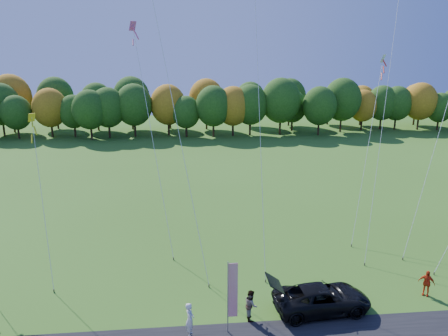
{
  "coord_description": "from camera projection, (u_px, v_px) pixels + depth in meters",
  "views": [
    {
      "loc": [
        -2.74,
        -21.88,
        14.57
      ],
      "look_at": [
        0.0,
        6.0,
        7.0
      ],
      "focal_mm": 35.0,
      "sensor_mm": 36.0,
      "label": 1
    }
  ],
  "objects": [
    {
      "name": "ground",
      "position": [
        234.0,
        312.0,
        25.08
      ],
      "size": [
        160.0,
        160.0,
        0.0
      ],
      "primitive_type": "plane",
      "color": "#345F19"
    },
    {
      "name": "tree_line",
      "position": [
        197.0,
        135.0,
        77.92
      ],
      "size": [
        116.0,
        12.0,
        10.0
      ],
      "primitive_type": null,
      "color": "#1E4711",
      "rests_on": "ground"
    },
    {
      "name": "black_suv",
      "position": [
        322.0,
        298.0,
        25.08
      ],
      "size": [
        5.8,
        3.05,
        1.56
      ],
      "primitive_type": "imported",
      "rotation": [
        0.0,
        0.0,
        1.66
      ],
      "color": "black",
      "rests_on": "ground"
    },
    {
      "name": "person_tailgate_a",
      "position": [
        190.0,
        319.0,
        22.83
      ],
      "size": [
        0.5,
        0.72,
        1.9
      ],
      "primitive_type": "imported",
      "rotation": [
        0.0,
        0.0,
        1.64
      ],
      "color": "silver",
      "rests_on": "ground"
    },
    {
      "name": "person_tailgate_b",
      "position": [
        251.0,
        305.0,
        24.28
      ],
      "size": [
        0.67,
        0.86,
        1.76
      ],
      "primitive_type": "imported",
      "rotation": [
        0.0,
        0.0,
        1.58
      ],
      "color": "gray",
      "rests_on": "ground"
    },
    {
      "name": "person_east",
      "position": [
        427.0,
        283.0,
        26.67
      ],
      "size": [
        1.0,
        0.91,
        1.64
      ],
      "primitive_type": "imported",
      "rotation": [
        0.0,
        0.0,
        -0.67
      ],
      "color": "red",
      "rests_on": "ground"
    },
    {
      "name": "feather_flag",
      "position": [
        232.0,
        290.0,
        22.71
      ],
      "size": [
        0.55,
        0.07,
        4.14
      ],
      "color": "#999999",
      "rests_on": "ground"
    },
    {
      "name": "kite_delta_blue",
      "position": [
        165.0,
        62.0,
        28.38
      ],
      "size": [
        6.33,
        10.32,
        28.56
      ],
      "color": "#4C3F33",
      "rests_on": "ground"
    },
    {
      "name": "kite_parafoil_orange",
      "position": [
        390.0,
        64.0,
        32.77
      ],
      "size": [
        8.53,
        12.06,
        27.65
      ],
      "color": "#4C3F33",
      "rests_on": "ground"
    },
    {
      "name": "kite_delta_red",
      "position": [
        258.0,
        65.0,
        30.52
      ],
      "size": [
        2.85,
        11.54,
        24.92
      ],
      "color": "#4C3F33",
      "rests_on": "ground"
    },
    {
      "name": "kite_parafoil_rainbow",
      "position": [
        438.0,
        138.0,
        32.88
      ],
      "size": [
        8.77,
        7.43,
        16.7
      ],
      "color": "#4C3F33",
      "rests_on": "ground"
    },
    {
      "name": "kite_diamond_yellow",
      "position": [
        42.0,
        199.0,
        28.35
      ],
      "size": [
        2.46,
        5.93,
        10.76
      ],
      "color": "#4C3F33",
      "rests_on": "ground"
    },
    {
      "name": "kite_diamond_white",
      "position": [
        368.0,
        147.0,
        35.2
      ],
      "size": [
        5.03,
        7.58,
        14.6
      ],
      "color": "#4C3F33",
      "rests_on": "ground"
    },
    {
      "name": "kite_diamond_pink",
      "position": [
        152.0,
        138.0,
        32.38
      ],
      "size": [
        3.36,
        7.48,
        17.1
      ],
      "color": "#4C3F33",
      "rests_on": "ground"
    }
  ]
}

